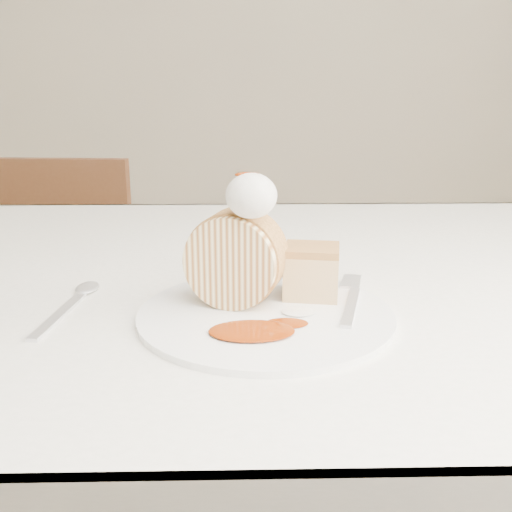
{
  "coord_description": "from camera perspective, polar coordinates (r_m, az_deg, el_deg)",
  "views": [
    {
      "loc": [
        0.02,
        -0.55,
        0.98
      ],
      "look_at": [
        0.03,
        0.02,
        0.82
      ],
      "focal_mm": 40.0,
      "sensor_mm": 36.0,
      "label": 1
    }
  ],
  "objects": [
    {
      "name": "spoon",
      "position": [
        0.65,
        -19.11,
        -5.63
      ],
      "size": [
        0.04,
        0.16,
        0.0
      ],
      "primitive_type": "cube",
      "rotation": [
        0.0,
        0.0,
        -0.1
      ],
      "color": "silver",
      "rests_on": "table"
    },
    {
      "name": "roulade_slice",
      "position": [
        0.62,
        -2.08,
        -0.27
      ],
      "size": [
        0.11,
        0.08,
        0.1
      ],
      "primitive_type": "cylinder",
      "rotation": [
        1.57,
        0.0,
        -0.29
      ],
      "color": "#F5E4AA",
      "rests_on": "plate"
    },
    {
      "name": "fork",
      "position": [
        0.62,
        9.47,
        -5.0
      ],
      "size": [
        0.06,
        0.16,
        0.0
      ],
      "primitive_type": "cube",
      "rotation": [
        0.0,
        0.0,
        -0.27
      ],
      "color": "silver",
      "rests_on": "plate"
    },
    {
      "name": "caramel_drizzle",
      "position": [
        0.58,
        -0.85,
        8.7
      ],
      "size": [
        0.03,
        0.02,
        0.01
      ],
      "primitive_type": "ellipsoid",
      "color": "maroon",
      "rests_on": "whipped_cream"
    },
    {
      "name": "chair_far",
      "position": [
        1.75,
        -17.25,
        -1.74
      ],
      "size": [
        0.42,
        0.42,
        0.81
      ],
      "rotation": [
        0.0,
        0.0,
        3.05
      ],
      "color": "brown",
      "rests_on": "ground"
    },
    {
      "name": "cake_chunk",
      "position": [
        0.65,
        5.56,
        -1.85
      ],
      "size": [
        0.07,
        0.06,
        0.05
      ],
      "primitive_type": "cube",
      "rotation": [
        0.0,
        0.0,
        -0.16
      ],
      "color": "tan",
      "rests_on": "plate"
    },
    {
      "name": "plate",
      "position": [
        0.61,
        0.97,
        -5.85
      ],
      "size": [
        0.31,
        0.31,
        0.01
      ],
      "primitive_type": "cylinder",
      "rotation": [
        0.0,
        0.0,
        -0.16
      ],
      "color": "white",
      "rests_on": "table"
    },
    {
      "name": "table",
      "position": [
        0.82,
        -2.5,
        -7.02
      ],
      "size": [
        1.4,
        0.9,
        0.75
      ],
      "color": "white",
      "rests_on": "ground"
    },
    {
      "name": "whipped_cream",
      "position": [
        0.58,
        -0.47,
        6.04
      ],
      "size": [
        0.05,
        0.05,
        0.05
      ],
      "primitive_type": "ellipsoid",
      "color": "white",
      "rests_on": "roulade_slice"
    },
    {
      "name": "caramel_pool",
      "position": [
        0.56,
        -0.44,
        -7.48
      ],
      "size": [
        0.09,
        0.07,
        0.0
      ],
      "primitive_type": null,
      "rotation": [
        0.0,
        0.0,
        -0.16
      ],
      "color": "maroon",
      "rests_on": "plate"
    }
  ]
}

